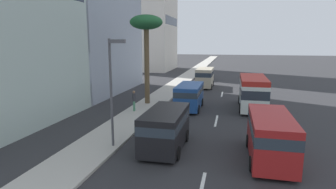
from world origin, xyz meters
TOP-DOWN VIEW (x-y plane):
  - ground_plane at (31.50, 0.00)m, footprint 198.00×198.00m
  - sidewalk_right at (31.50, 6.50)m, footprint 162.00×2.89m
  - lane_stripe_mid at (15.83, 0.00)m, footprint 3.20×0.16m
  - lane_stripe_far at (27.23, 0.00)m, footprint 3.20×0.16m
  - van_lead at (31.82, 2.49)m, footprint 4.87×2.17m
  - minibus_second at (20.55, -2.93)m, footprint 6.39×2.35m
  - car_third at (39.65, 2.96)m, footprint 4.62×1.86m
  - van_fourth at (9.16, -3.08)m, footprint 5.25×2.14m
  - van_fifth at (9.46, 2.50)m, footprint 4.69×2.14m
  - van_sixth at (19.23, 2.64)m, footprint 4.88×2.16m
  - pedestrian_near_lamp at (16.84, 7.05)m, footprint 0.39×0.37m
  - palm_tree at (20.07, 6.87)m, footprint 3.04×3.04m
  - street_lamp at (8.83, 5.33)m, footprint 0.24×0.97m

SIDE VIEW (x-z plane):
  - ground_plane at x=31.50m, z-range 0.00..0.00m
  - lane_stripe_mid at x=15.83m, z-range 0.00..0.01m
  - lane_stripe_far at x=27.23m, z-range 0.00..0.01m
  - sidewalk_right at x=31.50m, z-range 0.00..0.15m
  - car_third at x=39.65m, z-range -0.05..1.63m
  - pedestrian_near_lamp at x=16.84m, z-range 0.25..2.01m
  - van_sixth at x=19.23m, z-range 0.17..2.39m
  - van_fifth at x=9.46m, z-range 0.17..2.40m
  - van_fourth at x=9.16m, z-range 0.17..2.53m
  - van_lead at x=31.82m, z-range 0.18..2.72m
  - minibus_second at x=20.55m, z-range 0.14..3.05m
  - street_lamp at x=8.83m, z-range 0.92..6.94m
  - palm_tree at x=20.07m, z-range 3.17..11.49m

